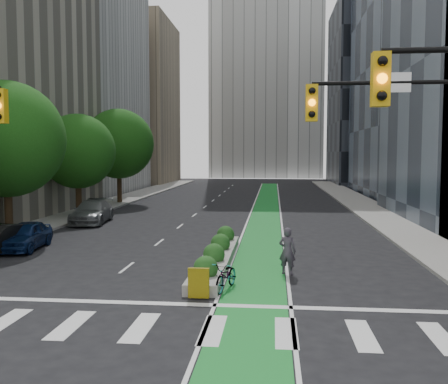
% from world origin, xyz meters
% --- Properties ---
extents(ground, '(160.00, 160.00, 0.00)m').
position_xyz_m(ground, '(0.00, 0.00, 0.00)').
color(ground, black).
rests_on(ground, ground).
extents(sidewalk_left, '(3.60, 90.00, 0.15)m').
position_xyz_m(sidewalk_left, '(-11.80, 25.00, 0.07)').
color(sidewalk_left, gray).
rests_on(sidewalk_left, ground).
extents(sidewalk_right, '(3.60, 90.00, 0.15)m').
position_xyz_m(sidewalk_right, '(11.80, 25.00, 0.07)').
color(sidewalk_right, gray).
rests_on(sidewalk_right, ground).
extents(bike_lane_paint, '(2.20, 70.00, 0.01)m').
position_xyz_m(bike_lane_paint, '(3.00, 30.00, 0.01)').
color(bike_lane_paint, '#17812B').
rests_on(bike_lane_paint, ground).
extents(building_tan_far, '(14.00, 16.00, 26.00)m').
position_xyz_m(building_tan_far, '(-20.00, 66.00, 13.00)').
color(building_tan_far, tan).
rests_on(building_tan_far, ground).
extents(building_glass_far, '(14.00, 24.00, 42.00)m').
position_xyz_m(building_glass_far, '(21.00, 45.00, 21.00)').
color(building_glass_far, '#19212D').
rests_on(building_glass_far, ground).
extents(building_dark_end, '(14.00, 18.00, 28.00)m').
position_xyz_m(building_dark_end, '(20.00, 68.00, 14.00)').
color(building_dark_end, black).
rests_on(building_dark_end, ground).
extents(building_distant, '(22.00, 16.00, 70.00)m').
position_xyz_m(building_distant, '(2.00, 90.00, 35.00)').
color(building_distant, silver).
rests_on(building_distant, ground).
extents(tree_mid, '(6.40, 6.40, 8.78)m').
position_xyz_m(tree_mid, '(-11.00, 12.00, 5.57)').
color(tree_mid, black).
rests_on(tree_mid, ground).
extents(tree_midfar, '(5.60, 5.60, 7.76)m').
position_xyz_m(tree_midfar, '(-11.00, 22.00, 4.95)').
color(tree_midfar, black).
rests_on(tree_midfar, ground).
extents(tree_far, '(6.60, 6.60, 9.00)m').
position_xyz_m(tree_far, '(-11.00, 32.00, 5.69)').
color(tree_far, black).
rests_on(tree_far, ground).
extents(median_planter, '(1.20, 10.26, 1.10)m').
position_xyz_m(median_planter, '(1.20, 7.04, 0.37)').
color(median_planter, gray).
rests_on(median_planter, ground).
extents(bicycle, '(1.12, 2.04, 1.02)m').
position_xyz_m(bicycle, '(2.00, 3.02, 0.51)').
color(bicycle, gray).
rests_on(bicycle, ground).
extents(cyclist, '(0.80, 0.65, 1.89)m').
position_xyz_m(cyclist, '(4.19, 5.50, 0.94)').
color(cyclist, '#3E3844').
rests_on(cyclist, ground).
extents(parked_car_left_near, '(2.07, 4.28, 1.41)m').
position_xyz_m(parked_car_left_near, '(-8.71, 9.40, 0.70)').
color(parked_car_left_near, '#0B1D47').
rests_on(parked_car_left_near, ground).
extents(parked_car_left_far, '(2.74, 5.57, 1.56)m').
position_xyz_m(parked_car_left_far, '(-8.83, 18.95, 0.78)').
color(parked_car_left_far, slate).
rests_on(parked_car_left_far, ground).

